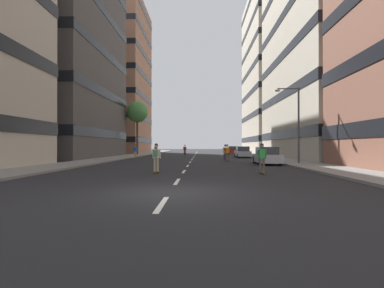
# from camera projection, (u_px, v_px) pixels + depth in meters

# --- Properties ---
(ground_plane) EXTENTS (188.03, 188.03, 0.00)m
(ground_plane) POSITION_uv_depth(u_px,v_px,m) (194.00, 157.00, 41.21)
(ground_plane) COLOR black
(sidewalk_left) EXTENTS (3.54, 86.18, 0.14)m
(sidewalk_left) POSITION_uv_depth(u_px,v_px,m) (133.00, 155.00, 45.45)
(sidewalk_left) COLOR gray
(sidewalk_left) RESTS_ON ground_plane
(sidewalk_right) EXTENTS (3.54, 86.18, 0.14)m
(sidewalk_right) POSITION_uv_depth(u_px,v_px,m) (256.00, 155.00, 44.80)
(sidewalk_right) COLOR gray
(sidewalk_right) RESTS_ON ground_plane
(lane_markings) EXTENTS (0.16, 72.20, 0.01)m
(lane_markings) POSITION_uv_depth(u_px,v_px,m) (194.00, 156.00, 42.87)
(lane_markings) COLOR silver
(lane_markings) RESTS_ON ground_plane
(building_left_mid) EXTENTS (15.93, 19.73, 26.72)m
(building_left_mid) POSITION_uv_depth(u_px,v_px,m) (48.00, 58.00, 38.09)
(building_left_mid) COLOR #4C4744
(building_left_mid) RESTS_ON ground_plane
(building_left_far) EXTENTS (15.93, 17.70, 33.26)m
(building_left_far) POSITION_uv_depth(u_px,v_px,m) (110.00, 78.00, 63.48)
(building_left_far) COLOR #9E6B51
(building_left_far) RESTS_ON ground_plane
(building_right_mid) EXTENTS (15.93, 23.67, 30.54)m
(building_right_mid) POSITION_uv_depth(u_px,v_px,m) (343.00, 40.00, 36.81)
(building_right_mid) COLOR #BCB29E
(building_right_mid) RESTS_ON ground_plane
(building_right_far) EXTENTS (15.93, 21.67, 34.66)m
(building_right_far) POSITION_uv_depth(u_px,v_px,m) (285.00, 74.00, 62.19)
(building_right_far) COLOR #BCB29E
(building_right_far) RESTS_ON ground_plane
(parked_car_near) EXTENTS (1.82, 4.40, 1.52)m
(parked_car_near) POSITION_uv_depth(u_px,v_px,m) (242.00, 152.00, 39.47)
(parked_car_near) COLOR #B2B7BF
(parked_car_near) RESTS_ON ground_plane
(parked_car_mid) EXTENTS (1.82, 4.40, 1.52)m
(parked_car_mid) POSITION_uv_depth(u_px,v_px,m) (233.00, 151.00, 51.79)
(parked_car_mid) COLOR maroon
(parked_car_mid) RESTS_ON ground_plane
(parked_car_far) EXTENTS (1.82, 4.40, 1.52)m
(parked_car_far) POSITION_uv_depth(u_px,v_px,m) (267.00, 156.00, 24.81)
(parked_car_far) COLOR #B2B7BF
(parked_car_far) RESTS_ON ground_plane
(street_tree_near) EXTENTS (3.59, 3.59, 9.03)m
(street_tree_near) POSITION_uv_depth(u_px,v_px,m) (137.00, 112.00, 48.20)
(street_tree_near) COLOR #4C3823
(street_tree_near) RESTS_ON sidewalk_left
(streetlamp_right) EXTENTS (2.13, 0.30, 6.50)m
(streetlamp_right) POSITION_uv_depth(u_px,v_px,m) (294.00, 117.00, 24.29)
(streetlamp_right) COLOR #3F3F44
(streetlamp_right) RESTS_ON sidewalk_right
(skater_0) EXTENTS (0.54, 0.91, 1.78)m
(skater_0) POSITION_uv_depth(u_px,v_px,m) (135.00, 151.00, 35.64)
(skater_0) COLOR brown
(skater_0) RESTS_ON ground_plane
(skater_1) EXTENTS (0.57, 0.92, 1.78)m
(skater_1) POSITION_uv_depth(u_px,v_px,m) (156.00, 150.00, 46.99)
(skater_1) COLOR brown
(skater_1) RESTS_ON ground_plane
(skater_2) EXTENTS (0.53, 0.90, 1.78)m
(skater_2) POSITION_uv_depth(u_px,v_px,m) (262.00, 157.00, 16.51)
(skater_2) COLOR brown
(skater_2) RESTS_ON ground_plane
(skater_3) EXTENTS (0.57, 0.92, 1.78)m
(skater_3) POSITION_uv_depth(u_px,v_px,m) (185.00, 149.00, 46.61)
(skater_3) COLOR brown
(skater_3) RESTS_ON ground_plane
(skater_4) EXTENTS (0.57, 0.92, 1.78)m
(skater_4) POSITION_uv_depth(u_px,v_px,m) (227.00, 152.00, 29.04)
(skater_4) COLOR brown
(skater_4) RESTS_ON ground_plane
(skater_5) EXTENTS (0.55, 0.91, 1.78)m
(skater_5) POSITION_uv_depth(u_px,v_px,m) (225.00, 151.00, 30.85)
(skater_5) COLOR brown
(skater_5) RESTS_ON ground_plane
(skater_6) EXTENTS (0.56, 0.92, 1.78)m
(skater_6) POSITION_uv_depth(u_px,v_px,m) (156.00, 156.00, 16.97)
(skater_6) COLOR brown
(skater_6) RESTS_ON ground_plane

